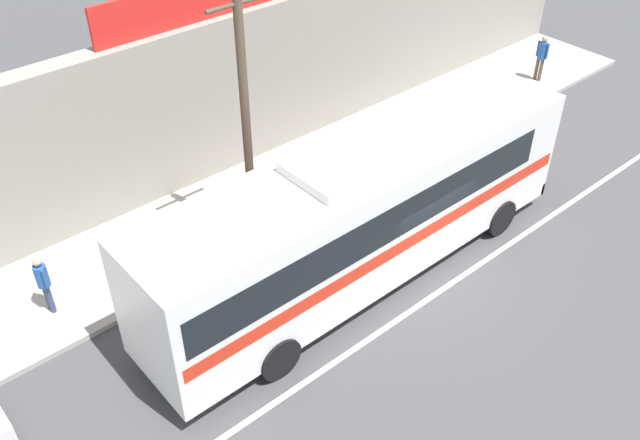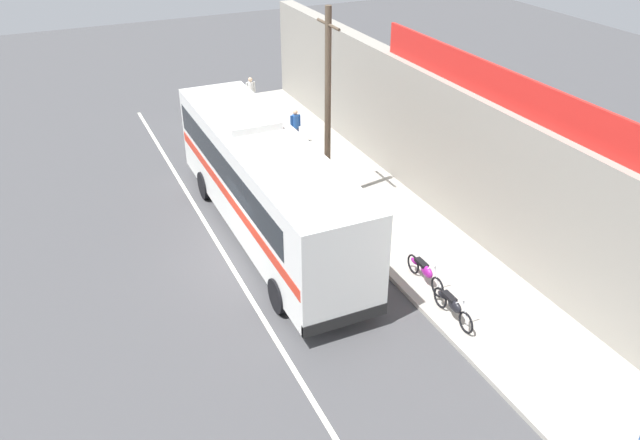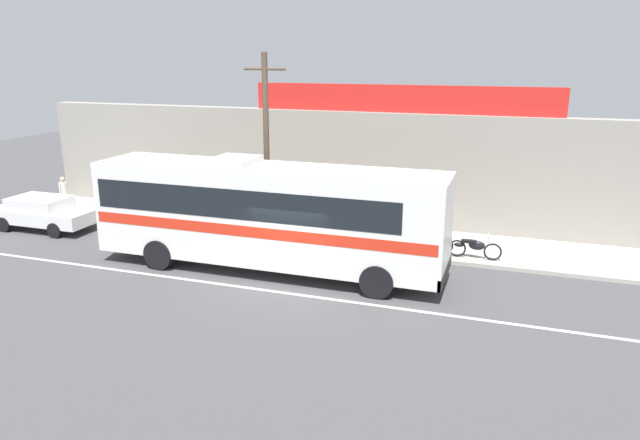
{
  "view_description": "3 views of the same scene",
  "coord_description": "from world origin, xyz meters",
  "px_view_note": "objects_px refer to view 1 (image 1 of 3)",
  "views": [
    {
      "loc": [
        -10.58,
        -8.39,
        11.95
      ],
      "look_at": [
        -1.99,
        1.59,
        1.78
      ],
      "focal_mm": 39.05,
      "sensor_mm": 36.0,
      "label": 1
    },
    {
      "loc": [
        16.55,
        -5.26,
        11.39
      ],
      "look_at": [
        0.82,
        1.98,
        1.38
      ],
      "focal_mm": 35.8,
      "sensor_mm": 36.0,
      "label": 2
    },
    {
      "loc": [
        6.48,
        -16.22,
        7.1
      ],
      "look_at": [
        0.77,
        0.58,
        2.03
      ],
      "focal_mm": 32.78,
      "sensor_mm": 36.0,
      "label": 3
    }
  ],
  "objects_px": {
    "pedestrian_far_left": "(43,280)",
    "pedestrian_by_curb": "(542,54)",
    "intercity_bus": "(361,211)",
    "motorcycle_purple": "(445,126)",
    "utility_pole": "(246,118)",
    "motorcycle_red": "(403,142)"
  },
  "relations": [
    {
      "from": "pedestrian_far_left",
      "to": "pedestrian_by_curb",
      "type": "distance_m",
      "value": 18.95
    },
    {
      "from": "pedestrian_far_left",
      "to": "intercity_bus",
      "type": "bearing_deg",
      "value": -30.52
    },
    {
      "from": "motorcycle_purple",
      "to": "pedestrian_by_curb",
      "type": "distance_m",
      "value": 5.93
    },
    {
      "from": "utility_pole",
      "to": "pedestrian_far_left",
      "type": "height_order",
      "value": "utility_pole"
    },
    {
      "from": "intercity_bus",
      "to": "pedestrian_by_curb",
      "type": "relative_size",
      "value": 6.86
    },
    {
      "from": "intercity_bus",
      "to": "motorcycle_red",
      "type": "xyz_separation_m",
      "value": [
        4.89,
        3.2,
        -1.5
      ]
    },
    {
      "from": "motorcycle_purple",
      "to": "pedestrian_far_left",
      "type": "height_order",
      "value": "pedestrian_far_left"
    },
    {
      "from": "motorcycle_red",
      "to": "pedestrian_far_left",
      "type": "distance_m",
      "value": 11.36
    },
    {
      "from": "motorcycle_purple",
      "to": "pedestrian_by_curb",
      "type": "bearing_deg",
      "value": 5.13
    },
    {
      "from": "intercity_bus",
      "to": "utility_pole",
      "type": "height_order",
      "value": "utility_pole"
    },
    {
      "from": "motorcycle_red",
      "to": "pedestrian_by_curb",
      "type": "bearing_deg",
      "value": 2.35
    },
    {
      "from": "pedestrian_far_left",
      "to": "motorcycle_purple",
      "type": "bearing_deg",
      "value": -3.57
    },
    {
      "from": "intercity_bus",
      "to": "utility_pole",
      "type": "bearing_deg",
      "value": 112.3
    },
    {
      "from": "motorcycle_purple",
      "to": "intercity_bus",
      "type": "bearing_deg",
      "value": -155.78
    },
    {
      "from": "utility_pole",
      "to": "pedestrian_far_left",
      "type": "xyz_separation_m",
      "value": [
        -5.27,
        0.95,
        -2.71
      ]
    },
    {
      "from": "intercity_bus",
      "to": "utility_pole",
      "type": "distance_m",
      "value": 3.52
    },
    {
      "from": "motorcycle_red",
      "to": "pedestrian_far_left",
      "type": "bearing_deg",
      "value": 176.97
    },
    {
      "from": "utility_pole",
      "to": "pedestrian_by_curb",
      "type": "relative_size",
      "value": 4.05
    },
    {
      "from": "utility_pole",
      "to": "motorcycle_red",
      "type": "distance_m",
      "value": 6.87
    },
    {
      "from": "motorcycle_purple",
      "to": "motorcycle_red",
      "type": "bearing_deg",
      "value": 172.89
    },
    {
      "from": "motorcycle_red",
      "to": "pedestrian_by_curb",
      "type": "xyz_separation_m",
      "value": [
        7.61,
        0.31,
        0.59
      ]
    },
    {
      "from": "utility_pole",
      "to": "pedestrian_far_left",
      "type": "bearing_deg",
      "value": 169.79
    }
  ]
}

